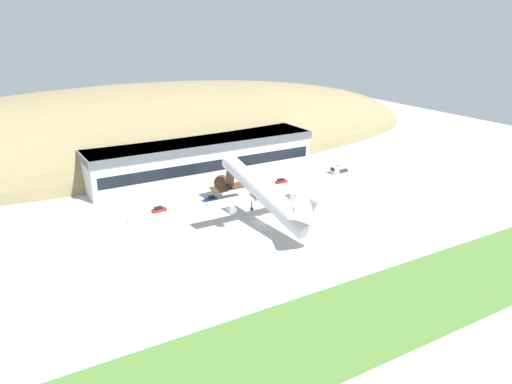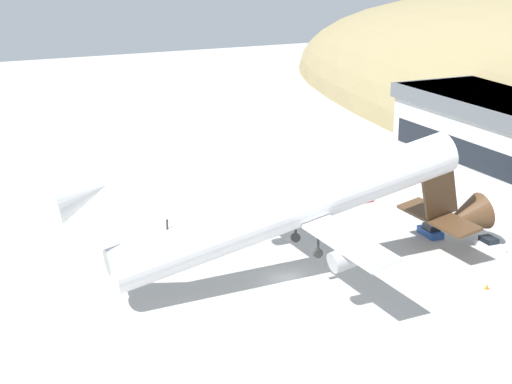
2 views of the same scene
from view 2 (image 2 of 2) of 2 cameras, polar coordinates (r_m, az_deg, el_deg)
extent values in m
plane|color=#B7B5AF|center=(99.88, 2.15, -5.78)|extent=(365.69, 365.69, 0.00)
cylinder|color=silver|center=(96.40, 2.34, -1.04)|extent=(5.00, 42.94, 13.33)
cone|color=silver|center=(87.23, -11.63, -0.11)|extent=(4.90, 6.36, 5.89)
cone|color=#4C331E|center=(110.51, 13.55, -1.75)|extent=(4.90, 7.34, 6.09)
cube|color=#4C331E|center=(106.71, 12.07, 0.47)|extent=(0.50, 6.06, 9.07)
cube|color=#4C331E|center=(108.12, 12.04, -1.65)|extent=(13.01, 3.50, 1.04)
cube|color=silver|center=(97.74, 3.42, -1.60)|extent=(33.08, 3.62, 1.15)
cylinder|color=#9E9EA3|center=(106.37, 0.65, -0.79)|extent=(2.30, 3.98, 2.96)
cylinder|color=#9E9EA3|center=(89.91, 6.08, -4.38)|extent=(2.30, 3.98, 2.96)
cylinder|color=#2D2D2D|center=(100.85, 2.67, -2.47)|extent=(0.28, 0.28, 2.20)
cylinder|color=#2D2D2D|center=(101.23, 2.66, -3.05)|extent=(0.45, 1.10, 1.10)
cylinder|color=#2D2D2D|center=(96.31, 4.17, -3.47)|extent=(0.28, 0.28, 2.20)
cylinder|color=#2D2D2D|center=(96.71, 4.15, -4.08)|extent=(0.45, 1.10, 1.10)
cylinder|color=#2D2D2D|center=(91.10, -5.93, -2.43)|extent=(0.22, 0.22, 1.98)
cylinder|color=#2D2D2D|center=(91.44, -5.91, -3.01)|extent=(0.30, 0.82, 0.82)
cube|color=#B21E1E|center=(128.85, 6.95, -0.30)|extent=(4.42, 2.12, 0.84)
cube|color=black|center=(128.78, 6.90, 0.05)|extent=(2.48, 1.68, 0.68)
cube|color=#264C99|center=(115.36, 11.54, -2.64)|extent=(4.03, 2.16, 0.90)
cube|color=black|center=(114.93, 11.62, -2.29)|extent=(2.26, 1.74, 0.74)
cube|color=silver|center=(112.60, 15.30, -3.46)|extent=(4.31, 2.04, 0.78)
cube|color=black|center=(112.52, 15.26, -3.09)|extent=(2.40, 1.69, 0.64)
cube|color=orange|center=(100.54, 15.13, -6.24)|extent=(0.52, 0.52, 0.03)
cone|color=orange|center=(100.43, 15.14, -6.08)|extent=(0.40, 0.40, 0.55)
cube|color=orange|center=(136.15, 3.15, 0.60)|extent=(0.52, 0.52, 0.03)
cone|color=orange|center=(136.06, 3.15, 0.72)|extent=(0.40, 0.40, 0.55)
camera|label=1|loc=(166.65, -52.58, 16.84)|focal=35.00mm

